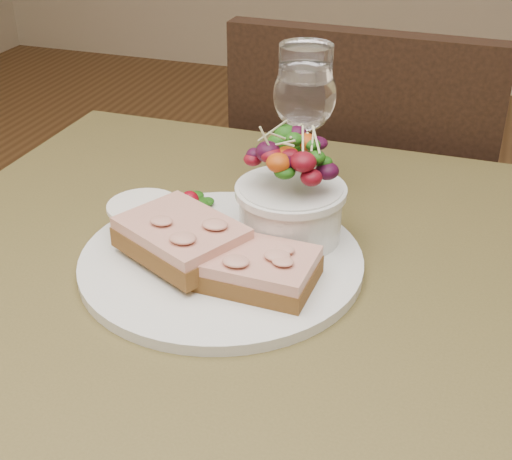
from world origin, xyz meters
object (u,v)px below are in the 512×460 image
(sandwich_front, at_px, (259,269))
(cafe_table, at_px, (239,362))
(sandwich_back, at_px, (182,238))
(salad_bowl, at_px, (291,188))
(chair_far, at_px, (362,308))
(ramekin, at_px, (144,217))
(wine_glass, at_px, (305,99))
(dinner_plate, at_px, (221,261))

(sandwich_front, bearing_deg, cafe_table, 171.77)
(sandwich_front, bearing_deg, sandwich_back, 171.88)
(salad_bowl, bearing_deg, sandwich_back, -139.29)
(sandwich_front, xyz_separation_m, salad_bowl, (0.00, 0.10, 0.04))
(chair_far, height_order, ramekin, chair_far)
(salad_bowl, bearing_deg, wine_glass, 99.96)
(chair_far, height_order, sandwich_back, chair_far)
(cafe_table, bearing_deg, salad_bowl, 73.77)
(cafe_table, xyz_separation_m, sandwich_front, (0.02, -0.00, 0.13))
(wine_glass, bearing_deg, sandwich_back, -108.20)
(sandwich_front, bearing_deg, wine_glass, 97.18)
(dinner_plate, relative_size, ramekin, 4.06)
(dinner_plate, xyz_separation_m, wine_glass, (0.03, 0.20, 0.12))
(chair_far, distance_m, sandwich_front, 0.80)
(salad_bowl, xyz_separation_m, wine_glass, (-0.02, 0.13, 0.05))
(sandwich_front, bearing_deg, chair_far, 91.19)
(sandwich_back, xyz_separation_m, salad_bowl, (0.09, 0.08, 0.03))
(sandwich_front, relative_size, wine_glass, 0.65)
(salad_bowl, bearing_deg, dinner_plate, -131.54)
(chair_far, bearing_deg, salad_bowl, 90.77)
(dinner_plate, bearing_deg, sandwich_back, -155.76)
(sandwich_front, relative_size, salad_bowl, 0.89)
(salad_bowl, height_order, wine_glass, wine_glass)
(sandwich_front, relative_size, sandwich_back, 0.74)
(dinner_plate, distance_m, wine_glass, 0.23)
(dinner_plate, relative_size, salad_bowl, 2.37)
(chair_far, xyz_separation_m, sandwich_back, (-0.10, -0.62, 0.49))
(sandwich_back, relative_size, ramekin, 2.07)
(sandwich_back, height_order, ramekin, sandwich_back)
(ramekin, xyz_separation_m, wine_glass, (0.13, 0.18, 0.09))
(chair_far, height_order, dinner_plate, chair_far)
(cafe_table, height_order, wine_glass, wine_glass)
(sandwich_front, distance_m, salad_bowl, 0.11)
(chair_far, relative_size, dinner_plate, 2.99)
(chair_far, relative_size, salad_bowl, 7.09)
(ramekin, bearing_deg, sandwich_front, -19.20)
(cafe_table, relative_size, sandwich_back, 5.21)
(chair_far, xyz_separation_m, sandwich_front, (-0.01, -0.64, 0.48))
(cafe_table, height_order, ramekin, ramekin)
(sandwich_front, distance_m, sandwich_back, 0.09)
(cafe_table, distance_m, ramekin, 0.19)
(salad_bowl, distance_m, wine_glass, 0.14)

